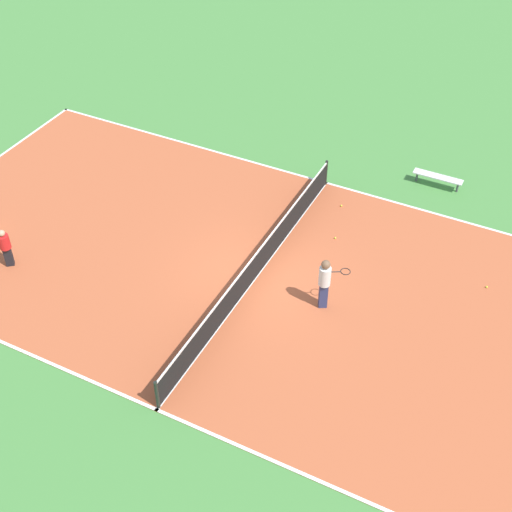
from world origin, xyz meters
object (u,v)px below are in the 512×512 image
tennis_ball_left_sideline (335,238)px  tennis_net (256,264)px  bench (438,177)px  tennis_ball_near_net (487,287)px  player_far_white (325,280)px  tennis_ball_right_alley (341,206)px  player_coach_red (5,246)px

tennis_ball_left_sideline → tennis_net: bearing=-27.9°
bench → tennis_ball_near_net: 5.58m
player_far_white → tennis_ball_near_net: player_far_white is taller
tennis_net → tennis_ball_right_alley: tennis_net is taller
player_far_white → tennis_ball_left_sideline: 3.45m
tennis_ball_near_net → bench: bearing=-147.7°
player_far_white → tennis_ball_right_alley: player_far_white is taller
tennis_net → bench: tennis_net is taller
bench → player_coach_red: (10.63, -11.19, 0.43)m
bench → tennis_ball_near_net: bench is taller
tennis_ball_right_alley → tennis_ball_near_net: 5.97m
tennis_ball_left_sideline → tennis_ball_right_alley: bearing=-164.8°
player_far_white → tennis_ball_left_sideline: (-3.18, -0.87, -1.03)m
tennis_net → tennis_ball_left_sideline: (-2.92, 1.55, -0.49)m
tennis_net → player_far_white: (0.25, 2.42, 0.54)m
player_coach_red → tennis_net: bearing=162.7°
player_coach_red → tennis_ball_right_alley: player_coach_red is taller
tennis_ball_near_net → tennis_ball_left_sideline: size_ratio=1.00×
player_coach_red → tennis_ball_left_sideline: 10.85m
tennis_ball_right_alley → tennis_ball_left_sideline: bearing=15.2°
tennis_ball_right_alley → bench: bearing=136.2°
tennis_ball_near_net → tennis_ball_left_sideline: 5.18m
tennis_net → tennis_ball_near_net: bearing=112.8°
tennis_net → bench: bearing=153.5°
tennis_ball_left_sideline → player_coach_red: bearing=-56.2°
tennis_ball_right_alley → tennis_ball_left_sideline: same height
tennis_ball_right_alley → player_far_white: bearing=15.3°
player_far_white → tennis_ball_near_net: 5.39m
player_coach_red → tennis_ball_right_alley: size_ratio=20.82×
tennis_net → tennis_ball_left_sideline: bearing=152.1°
tennis_net → player_coach_red: bearing=-67.4°
player_coach_red → tennis_ball_right_alley: (-7.82, 8.50, -0.76)m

